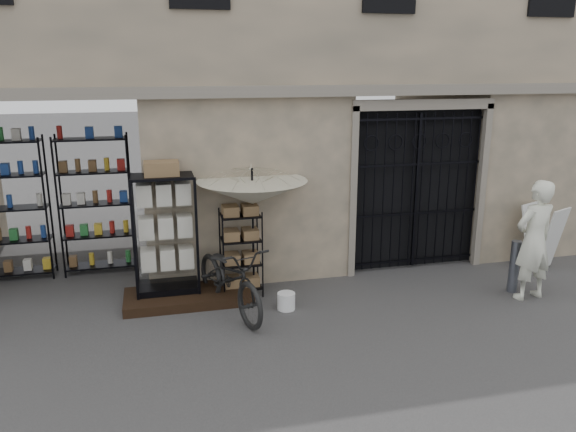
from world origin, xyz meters
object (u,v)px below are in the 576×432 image
object	(u,v)px
wire_rack	(241,253)
bicycle	(231,311)
white_bucket	(286,301)
shopkeeper	(527,297)
steel_bollard	(514,266)
display_cabinet	(165,240)
market_umbrella	(252,186)
easel_sign	(542,237)

from	to	relation	value
wire_rack	bicycle	size ratio (longest dim) A/B	0.68
white_bucket	shopkeeper	size ratio (longest dim) A/B	0.14
white_bucket	steel_bollard	xyz separation A→B (m)	(3.83, -0.20, 0.31)
bicycle	display_cabinet	bearing A→B (deg)	124.82
market_umbrella	shopkeeper	bearing A→B (deg)	-16.66
display_cabinet	shopkeeper	size ratio (longest dim) A/B	1.05
white_bucket	wire_rack	bearing A→B (deg)	126.30
display_cabinet	steel_bollard	size ratio (longest dim) A/B	2.32
market_umbrella	bicycle	size ratio (longest dim) A/B	1.20
white_bucket	bicycle	bearing A→B (deg)	170.53
market_umbrella	bicycle	bearing A→B (deg)	-126.64
market_umbrella	steel_bollard	size ratio (longest dim) A/B	2.85
wire_rack	easel_sign	distance (m)	5.55
shopkeeper	easel_sign	bearing A→B (deg)	-142.86
white_bucket	bicycle	size ratio (longest dim) A/B	0.13
display_cabinet	white_bucket	xyz separation A→B (m)	(1.75, -0.84, -0.86)
bicycle	steel_bollard	size ratio (longest dim) A/B	2.38
market_umbrella	steel_bollard	world-z (taller)	market_umbrella
display_cabinet	wire_rack	xyz separation A→B (m)	(1.18, -0.07, -0.30)
wire_rack	white_bucket	distance (m)	1.11
shopkeeper	market_umbrella	bearing A→B (deg)	-26.10
display_cabinet	easel_sign	distance (m)	6.75
display_cabinet	bicycle	size ratio (longest dim) A/B	0.97
display_cabinet	easel_sign	xyz separation A→B (m)	(6.73, -0.20, -0.39)
shopkeeper	white_bucket	bearing A→B (deg)	-16.59
display_cabinet	white_bucket	size ratio (longest dim) A/B	7.39
wire_rack	easel_sign	size ratio (longest dim) A/B	1.22
steel_bollard	market_umbrella	bearing A→B (deg)	166.68
steel_bollard	wire_rack	bearing A→B (deg)	167.47
bicycle	easel_sign	xyz separation A→B (m)	(5.83, 0.50, 0.61)
wire_rack	easel_sign	xyz separation A→B (m)	(5.55, -0.13, -0.09)
market_umbrella	bicycle	xyz separation A→B (m)	(-0.48, -0.65, -1.80)
white_bucket	bicycle	distance (m)	0.87
white_bucket	display_cabinet	bearing A→B (deg)	154.32
shopkeeper	easel_sign	xyz separation A→B (m)	(1.07, 1.13, 0.61)
steel_bollard	easel_sign	world-z (taller)	easel_sign
bicycle	steel_bollard	distance (m)	4.70
bicycle	shopkeeper	bearing A→B (deg)	-25.02
steel_bollard	bicycle	bearing A→B (deg)	175.79
market_umbrella	easel_sign	distance (m)	5.48
market_umbrella	shopkeeper	world-z (taller)	market_umbrella
market_umbrella	white_bucket	bearing A→B (deg)	-65.30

